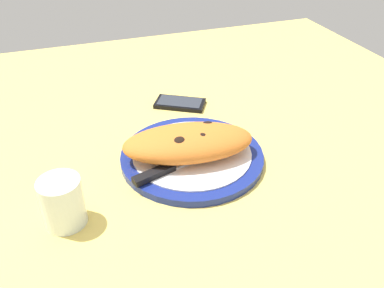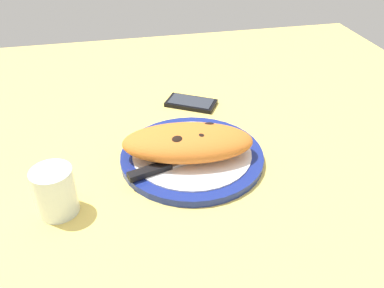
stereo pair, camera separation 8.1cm
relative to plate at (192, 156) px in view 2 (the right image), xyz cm
name	(u,v)px [view 2 (the right image)]	position (x,y,z in cm)	size (l,w,h in cm)	color
ground_plane	(192,165)	(0.00, 0.00, -2.36)	(150.00, 150.00, 3.00)	#EACC60
plate	(192,156)	(0.00, 0.00, 0.00)	(29.03, 29.03, 1.81)	navy
calzone	(188,142)	(0.98, 0.59, 3.89)	(27.50, 16.30, 5.86)	orange
fork	(171,135)	(3.14, -7.05, 1.14)	(16.12, 3.67, 0.40)	silver
knife	(164,167)	(6.44, 4.20, 1.43)	(20.59, 7.72, 1.20)	silver
smartphone	(191,103)	(-4.76, -22.80, -0.30)	(13.77, 11.73, 1.16)	black
water_glass	(56,194)	(25.75, 9.75, 2.93)	(6.96, 6.96, 8.69)	silver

